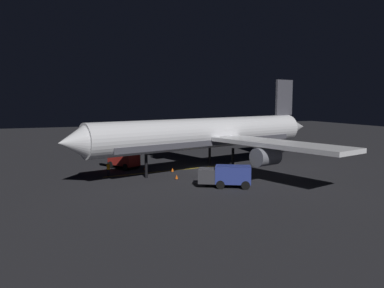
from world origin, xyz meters
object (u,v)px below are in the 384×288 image
(traffic_cone_near_left, at_px, (172,170))
(traffic_cone_near_right, at_px, (145,168))
(catering_truck, at_px, (227,176))
(baggage_truck, at_px, (121,159))
(traffic_cone_under_wing, at_px, (119,165))
(traffic_cone_far, at_px, (177,177))
(airliner, at_px, (210,134))
(ground_crew_worker, at_px, (108,169))

(traffic_cone_near_left, xyz_separation_m, traffic_cone_near_right, (2.41, 3.05, 0.00))
(catering_truck, distance_m, traffic_cone_near_left, 10.84)
(baggage_truck, distance_m, traffic_cone_under_wing, 1.41)
(baggage_truck, distance_m, catering_truck, 17.93)
(traffic_cone_near_left, height_order, traffic_cone_far, same)
(traffic_cone_near_left, xyz_separation_m, traffic_cone_far, (-4.61, 1.07, 0.00))
(traffic_cone_near_right, bearing_deg, airliner, -105.40)
(traffic_cone_near_right, bearing_deg, ground_crew_worker, 115.07)
(catering_truck, distance_m, traffic_cone_under_wing, 18.94)
(traffic_cone_far, bearing_deg, traffic_cone_near_left, -13.05)
(airliner, bearing_deg, baggage_truck, 63.80)
(traffic_cone_near_left, bearing_deg, traffic_cone_under_wing, 41.14)
(ground_crew_worker, distance_m, traffic_cone_near_left, 8.25)
(traffic_cone_near_left, bearing_deg, ground_crew_worker, 90.08)
(catering_truck, relative_size, traffic_cone_near_right, 10.63)
(traffic_cone_under_wing, bearing_deg, traffic_cone_near_right, -147.21)
(ground_crew_worker, height_order, traffic_cone_near_right, ground_crew_worker)
(traffic_cone_near_right, relative_size, traffic_cone_under_wing, 1.00)
(airliner, distance_m, traffic_cone_near_right, 9.73)
(ground_crew_worker, xyz_separation_m, traffic_cone_far, (-4.59, -7.16, -0.64))
(traffic_cone_near_left, distance_m, traffic_cone_near_right, 3.89)
(catering_truck, distance_m, traffic_cone_near_right, 14.10)
(traffic_cone_near_right, height_order, traffic_cone_under_wing, same)
(baggage_truck, distance_m, traffic_cone_near_left, 7.89)
(catering_truck, distance_m, traffic_cone_far, 6.97)
(traffic_cone_near_right, bearing_deg, baggage_truck, 39.78)
(airliner, relative_size, traffic_cone_far, 72.77)
(baggage_truck, bearing_deg, ground_crew_worker, 154.44)
(catering_truck, relative_size, ground_crew_worker, 3.36)
(traffic_cone_near_right, xyz_separation_m, traffic_cone_far, (-7.02, -1.98, 0.00))
(traffic_cone_near_left, height_order, traffic_cone_under_wing, same)
(ground_crew_worker, bearing_deg, traffic_cone_near_right, -64.93)
(baggage_truck, height_order, traffic_cone_near_right, baggage_truck)
(ground_crew_worker, bearing_deg, airliner, -89.49)
(baggage_truck, bearing_deg, traffic_cone_near_left, -134.36)
(baggage_truck, bearing_deg, traffic_cone_near_right, -140.22)
(catering_truck, bearing_deg, baggage_truck, 27.03)
(traffic_cone_near_left, height_order, traffic_cone_near_right, same)
(baggage_truck, height_order, traffic_cone_far, baggage_truck)
(traffic_cone_under_wing, bearing_deg, baggage_truck, -174.71)
(airliner, height_order, catering_truck, airliner)
(airliner, distance_m, traffic_cone_far, 9.08)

